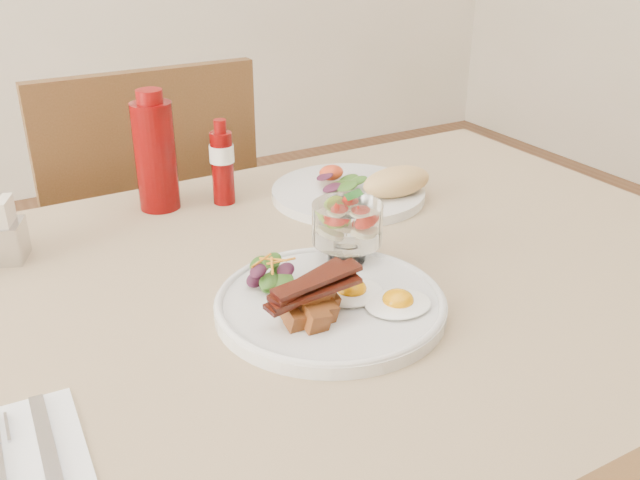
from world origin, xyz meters
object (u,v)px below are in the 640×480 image
main_plate (330,305)px  ketchup_bottle (155,154)px  fruit_cup (347,224)px  hot_sauce_bottle (222,163)px  table (287,347)px  second_plate (359,189)px  chair_far (146,250)px

main_plate → ketchup_bottle: bearing=100.0°
fruit_cup → hot_sauce_bottle: 0.31m
table → hot_sauce_bottle: bearing=81.4°
second_plate → hot_sauce_bottle: hot_sauce_bottle is taller
table → chair_far: bearing=90.0°
main_plate → chair_far: bearing=91.7°
main_plate → hot_sauce_bottle: 0.39m
fruit_cup → ketchup_bottle: 0.37m
ketchup_bottle → hot_sauce_bottle: (0.10, -0.03, -0.02)m
table → ketchup_bottle: ketchup_bottle is taller
ketchup_bottle → table: bearing=-81.5°
table → ketchup_bottle: bearing=98.5°
main_plate → fruit_cup: bearing=48.0°
second_plate → ketchup_bottle: ketchup_bottle is taller
ketchup_bottle → hot_sauce_bottle: bearing=-18.3°
table → fruit_cup: size_ratio=14.13×
table → ketchup_bottle: size_ratio=6.91×
second_plate → ketchup_bottle: size_ratio=1.33×
main_plate → fruit_cup: 0.12m
chair_far → hot_sauce_bottle: size_ratio=6.64×
table → hot_sauce_bottle: 0.35m
chair_far → hot_sauce_bottle: chair_far is taller
chair_far → fruit_cup: 0.73m
chair_far → hot_sauce_bottle: bearing=-82.4°
chair_far → second_plate: bearing=-61.1°
table → fruit_cup: 0.18m
main_plate → ketchup_bottle: (-0.07, 0.42, 0.08)m
chair_far → table: bearing=-90.0°
main_plate → second_plate: bearing=51.8°
table → main_plate: (0.02, -0.07, 0.10)m
main_plate → second_plate: second_plate is taller
chair_far → main_plate: bearing=-88.3°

